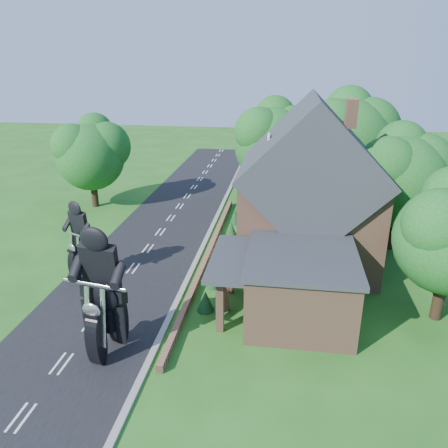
# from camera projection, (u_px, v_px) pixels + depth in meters

# --- Properties ---
(ground) EXTENTS (120.00, 120.00, 0.00)m
(ground) POSITION_uv_depth(u_px,v_px,m) (115.00, 293.00, 24.09)
(ground) COLOR #205B19
(ground) RESTS_ON ground
(road) EXTENTS (7.00, 80.00, 0.02)m
(road) POSITION_uv_depth(u_px,v_px,m) (115.00, 293.00, 24.09)
(road) COLOR black
(road) RESTS_ON ground
(kerb) EXTENTS (0.30, 80.00, 0.12)m
(kerb) POSITION_uv_depth(u_px,v_px,m) (179.00, 297.00, 23.58)
(kerb) COLOR gray
(kerb) RESTS_ON ground
(garden_wall) EXTENTS (0.30, 22.00, 0.40)m
(garden_wall) POSITION_uv_depth(u_px,v_px,m) (208.00, 256.00, 28.05)
(garden_wall) COLOR #91644A
(garden_wall) RESTS_ON ground
(house) EXTENTS (9.54, 8.64, 10.24)m
(house) POSITION_uv_depth(u_px,v_px,m) (309.00, 194.00, 26.64)
(house) COLOR #91644A
(house) RESTS_ON ground
(annex) EXTENTS (7.05, 5.94, 3.44)m
(annex) POSITION_uv_depth(u_px,v_px,m) (297.00, 285.00, 21.38)
(annex) COLOR #91644A
(annex) RESTS_ON ground
(tree_house_right) EXTENTS (6.51, 6.00, 8.40)m
(tree_house_right) POSITION_uv_depth(u_px,v_px,m) (406.00, 174.00, 27.92)
(tree_house_right) COLOR black
(tree_house_right) RESTS_ON ground
(tree_behind_house) EXTENTS (7.81, 7.20, 10.08)m
(tree_behind_house) POSITION_uv_depth(u_px,v_px,m) (353.00, 136.00, 34.82)
(tree_behind_house) COLOR black
(tree_behind_house) RESTS_ON ground
(tree_behind_left) EXTENTS (6.94, 6.40, 9.16)m
(tree_behind_left) POSITION_uv_depth(u_px,v_px,m) (278.00, 138.00, 36.72)
(tree_behind_left) COLOR black
(tree_behind_left) RESTS_ON ground
(tree_far_road) EXTENTS (6.08, 5.60, 7.84)m
(tree_far_road) POSITION_uv_depth(u_px,v_px,m) (95.00, 151.00, 36.29)
(tree_far_road) COLOR black
(tree_far_road) RESTS_ON ground
(shrub_a) EXTENTS (0.90, 0.90, 1.10)m
(shrub_a) POSITION_uv_depth(u_px,v_px,m) (206.00, 301.00, 22.25)
(shrub_a) COLOR #103417
(shrub_a) RESTS_ON ground
(shrub_b) EXTENTS (0.90, 0.90, 1.10)m
(shrub_b) POSITION_uv_depth(u_px,v_px,m) (214.00, 278.00, 24.56)
(shrub_b) COLOR #103417
(shrub_b) RESTS_ON ground
(shrub_c) EXTENTS (0.90, 0.90, 1.10)m
(shrub_c) POSITION_uv_depth(u_px,v_px,m) (220.00, 259.00, 26.87)
(shrub_c) COLOR #103417
(shrub_c) RESTS_ON ground
(shrub_d) EXTENTS (0.90, 0.90, 1.10)m
(shrub_d) POSITION_uv_depth(u_px,v_px,m) (231.00, 229.00, 31.48)
(shrub_d) COLOR #103417
(shrub_d) RESTS_ON ground
(shrub_e) EXTENTS (0.90, 0.90, 1.10)m
(shrub_e) POSITION_uv_depth(u_px,v_px,m) (235.00, 217.00, 33.79)
(shrub_e) COLOR #103417
(shrub_e) RESTS_ON ground
(shrub_f) EXTENTS (0.90, 0.90, 1.10)m
(shrub_f) POSITION_uv_depth(u_px,v_px,m) (239.00, 207.00, 36.09)
(shrub_f) COLOR #103417
(shrub_f) RESTS_ON ground
(motorcycle_lead) EXTENTS (0.82, 2.00, 1.81)m
(motorcycle_lead) POSITION_uv_depth(u_px,v_px,m) (108.00, 335.00, 18.96)
(motorcycle_lead) COLOR black
(motorcycle_lead) RESTS_ON ground
(motorcycle_follow) EXTENTS (0.98, 1.55, 1.42)m
(motorcycle_follow) POSITION_uv_depth(u_px,v_px,m) (84.00, 266.00, 25.63)
(motorcycle_follow) COLOR black
(motorcycle_follow) RESTS_ON ground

